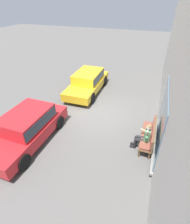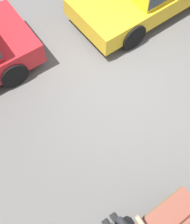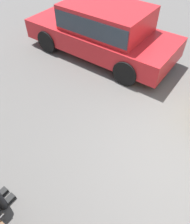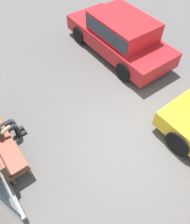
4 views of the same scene
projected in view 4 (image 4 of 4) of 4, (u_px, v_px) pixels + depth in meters
The scene contains 2 objects.
ground_plane at pixel (131, 140), 5.89m from camera, with size 60.00×60.00×0.00m, color #565451.
parked_car_mid at pixel (120, 34), 7.69m from camera, with size 4.29×1.86×1.42m.
Camera 4 is at (-1.90, 2.60, 5.08)m, focal length 35.00 mm.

